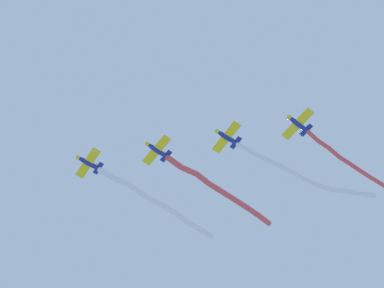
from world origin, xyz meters
name	(u,v)px	position (x,y,z in m)	size (l,w,h in m)	color
airplane_lead	(88,163)	(5.34, -2.55, 79.32)	(5.26, 5.35, 1.54)	navy
smoke_trail_lead	(158,204)	(15.68, -11.75, 79.72)	(18.75, 15.92, 2.17)	white
airplane_left_wing	(157,150)	(5.45, -13.96, 79.57)	(5.03, 5.55, 1.54)	navy
smoke_trail_left_wing	(222,192)	(16.17, -22.69, 80.74)	(19.28, 15.20, 3.77)	#DB4C4C
airplane_right_wing	(227,137)	(5.57, -25.35, 79.82)	(5.25, 5.36, 1.54)	navy
smoke_trail_right_wing	(304,175)	(14.23, -36.52, 78.35)	(13.23, 20.87, 3.70)	white
airplane_slot	(298,124)	(5.68, -36.76, 80.07)	(5.02, 5.58, 1.54)	navy
smoke_trail_slot	(346,160)	(13.84, -43.70, 79.95)	(13.37, 12.20, 1.39)	#DB4C4C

